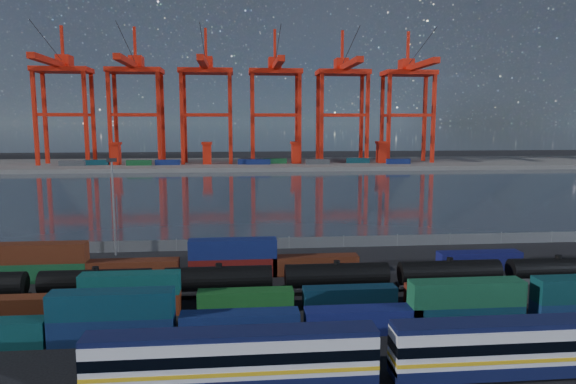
{
  "coord_description": "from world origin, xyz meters",
  "views": [
    {
      "loc": [
        -8.7,
        -61.9,
        22.36
      ],
      "look_at": [
        0.0,
        30.0,
        10.0
      ],
      "focal_mm": 32.0,
      "sensor_mm": 36.0,
      "label": 1
    }
  ],
  "objects": [
    {
      "name": "container_row_mid",
      "position": [
        -2.94,
        -2.18,
        1.47
      ],
      "size": [
        140.86,
        2.34,
        4.98
      ],
      "color": "#36393A",
      "rests_on": "ground"
    },
    {
      "name": "tanker_string",
      "position": [
        -19.3,
        3.13,
        2.2
      ],
      "size": [
        122.75,
        3.06,
        4.38
      ],
      "color": "black",
      "rests_on": "ground"
    },
    {
      "name": "harbor_water",
      "position": [
        0.0,
        105.0,
        0.01
      ],
      "size": [
        700.0,
        700.0,
        0.0
      ],
      "primitive_type": "plane",
      "color": "#2A333D",
      "rests_on": "ground"
    },
    {
      "name": "container_row_north",
      "position": [
        -19.01,
        11.97,
        2.15
      ],
      "size": [
        141.91,
        2.61,
        5.57
      ],
      "color": "#101950",
      "rests_on": "ground"
    },
    {
      "name": "distant_mountains",
      "position": [
        63.02,
        1600.0,
        220.29
      ],
      "size": [
        2470.0,
        1100.0,
        520.0
      ],
      "color": "#1E2630",
      "rests_on": "ground"
    },
    {
      "name": "quay_containers",
      "position": [
        -11.0,
        195.46,
        3.3
      ],
      "size": [
        172.58,
        10.99,
        2.6
      ],
      "color": "navy",
      "rests_on": "far_quay"
    },
    {
      "name": "yard_light_mast",
      "position": [
        -30.0,
        26.0,
        9.3
      ],
      "size": [
        1.6,
        0.4,
        16.6
      ],
      "color": "slate",
      "rests_on": "ground"
    },
    {
      "name": "container_row_south",
      "position": [
        0.53,
        -10.04,
        2.08
      ],
      "size": [
        141.17,
        2.54,
        5.42
      ],
      "color": "#474A4C",
      "rests_on": "ground"
    },
    {
      "name": "waterfront_fence",
      "position": [
        -0.0,
        28.0,
        1.0
      ],
      "size": [
        160.12,
        0.12,
        2.2
      ],
      "color": "#595B5E",
      "rests_on": "ground"
    },
    {
      "name": "gantry_cranes",
      "position": [
        -7.5,
        203.14,
        42.9
      ],
      "size": [
        201.92,
        51.68,
        69.99
      ],
      "color": "red",
      "rests_on": "ground"
    },
    {
      "name": "ground",
      "position": [
        0.0,
        0.0,
        0.0
      ],
      "size": [
        700.0,
        700.0,
        0.0
      ],
      "primitive_type": "plane",
      "color": "black",
      "rests_on": "ground"
    },
    {
      "name": "far_quay",
      "position": [
        0.0,
        210.0,
        1.0
      ],
      "size": [
        700.0,
        70.0,
        2.0
      ],
      "primitive_type": "cube",
      "color": "#514F4C",
      "rests_on": "ground"
    },
    {
      "name": "straddle_carriers",
      "position": [
        -2.5,
        200.0,
        7.82
      ],
      "size": [
        140.0,
        7.0,
        11.1
      ],
      "color": "red",
      "rests_on": "far_quay"
    },
    {
      "name": "passenger_train",
      "position": [
        16.52,
        -20.8,
        2.61
      ],
      "size": [
        76.49,
        3.02,
        5.19
      ],
      "color": "silver",
      "rests_on": "ground"
    }
  ]
}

